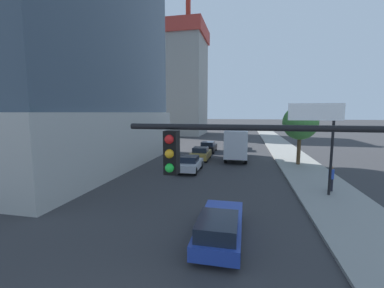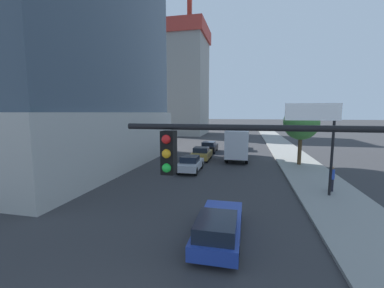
% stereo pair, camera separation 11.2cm
% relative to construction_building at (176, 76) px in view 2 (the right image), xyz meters
% --- Properties ---
extents(sidewalk, '(4.19, 120.00, 0.15)m').
position_rel_construction_building_xyz_m(sidewalk, '(22.52, -36.38, -14.00)').
color(sidewalk, gray).
rests_on(sidewalk, ground).
extents(construction_building, '(27.55, 13.30, 32.09)m').
position_rel_construction_building_xyz_m(construction_building, '(0.00, 0.00, 0.00)').
color(construction_building, '#9E9B93').
rests_on(construction_building, ground).
extents(traffic_light_pole, '(6.56, 0.48, 5.51)m').
position_rel_construction_building_xyz_m(traffic_light_pole, '(18.35, -53.78, -10.16)').
color(traffic_light_pole, black).
rests_on(traffic_light_pole, sidewalk).
extents(street_lamp, '(0.44, 0.44, 5.49)m').
position_rel_construction_building_xyz_m(street_lamp, '(22.36, -42.86, -10.30)').
color(street_lamp, black).
rests_on(street_lamp, sidewalk).
extents(street_tree, '(3.39, 3.39, 5.86)m').
position_rel_construction_building_xyz_m(street_tree, '(22.37, -33.30, -9.78)').
color(street_tree, brown).
rests_on(street_tree, sidewalk).
extents(car_black, '(1.89, 4.21, 1.47)m').
position_rel_construction_building_xyz_m(car_black, '(12.29, -26.67, -13.34)').
color(car_black, black).
rests_on(car_black, ground).
extents(car_gray, '(1.74, 4.76, 1.47)m').
position_rel_construction_building_xyz_m(car_gray, '(16.19, -23.22, -13.36)').
color(car_gray, slate).
rests_on(car_gray, ground).
extents(car_blue, '(1.77, 4.70, 1.36)m').
position_rel_construction_building_xyz_m(car_blue, '(16.19, -49.78, -13.41)').
color(car_blue, '#233D9E').
rests_on(car_blue, ground).
extents(car_gold, '(1.88, 4.01, 1.47)m').
position_rel_construction_building_xyz_m(car_gold, '(12.29, -32.42, -13.36)').
color(car_gold, '#AD8938').
rests_on(car_gold, ground).
extents(car_silver, '(1.77, 4.02, 1.45)m').
position_rel_construction_building_xyz_m(car_silver, '(12.29, -38.02, -13.35)').
color(car_silver, '#B7B7BC').
rests_on(car_silver, ground).
extents(box_truck, '(2.38, 7.15, 3.43)m').
position_rel_construction_building_xyz_m(box_truck, '(16.19, -31.37, -12.21)').
color(box_truck, '#1E4799').
rests_on(box_truck, ground).
extents(pedestrian_blue_shirt, '(0.34, 0.34, 1.67)m').
position_rel_construction_building_xyz_m(pedestrian_blue_shirt, '(22.72, -41.96, -13.07)').
color(pedestrian_blue_shirt, black).
rests_on(pedestrian_blue_shirt, sidewalk).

